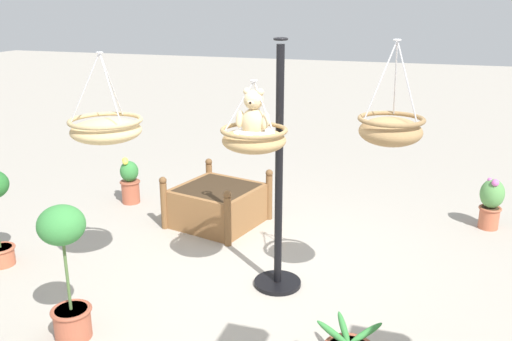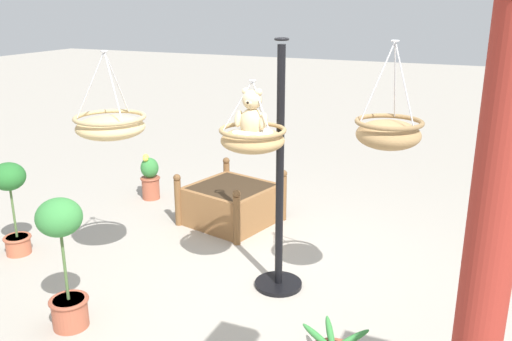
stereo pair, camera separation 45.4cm
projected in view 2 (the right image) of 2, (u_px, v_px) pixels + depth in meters
name	position (u px, v px, depth m)	size (l,w,h in m)	color
ground_plane	(258.00, 285.00, 5.14)	(40.00, 40.00, 0.00)	#A8A093
display_pole_central	(279.00, 218.00, 4.92)	(0.44, 0.44, 2.27)	black
hanging_basket_with_teddy	(253.00, 138.00, 4.52)	(0.56, 0.56, 0.60)	tan
teddy_bear	(252.00, 117.00, 4.45)	(0.29, 0.25, 0.42)	#D1B789
hanging_basket_left_high	(388.00, 133.00, 4.15)	(0.52, 0.52, 0.81)	#A37F51
hanging_basket_right_low	(110.00, 126.00, 4.71)	(0.62, 0.62, 0.75)	tan
wooden_planter_box	(231.00, 203.00, 6.52)	(1.17, 1.16, 0.63)	olive
potted_plant_tall_leafy	(150.00, 178.00, 7.29)	(0.27, 0.27, 0.62)	#AD563D
potted_plant_bushy_green	(63.00, 256.00, 4.30)	(0.36, 0.36, 1.12)	#AD563D
potted_plant_small_succulent	(12.00, 199.00, 5.60)	(0.34, 0.34, 1.00)	#BC6042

